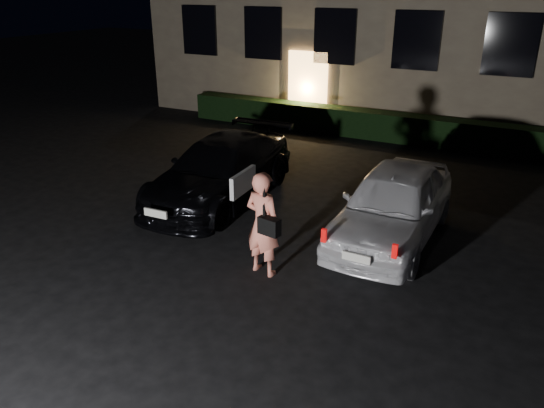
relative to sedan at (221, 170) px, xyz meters
The scene contains 5 objects.
ground 4.70m from the sedan, 57.16° to the right, with size 80.00×80.00×0.00m, color black.
hedge 7.07m from the sedan, 69.09° to the left, with size 15.00×0.70×0.85m, color black.
sedan is the anchor object (origin of this frame).
hatch 4.03m from the sedan, ahead, with size 1.72×4.18×1.42m.
man 3.53m from the sedan, 45.78° to the right, with size 0.76×0.54×1.82m.
Camera 1 is at (3.73, -5.62, 4.62)m, focal length 35.00 mm.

